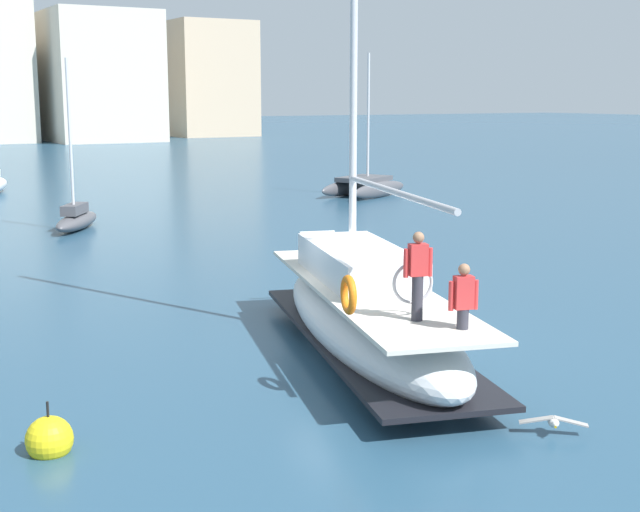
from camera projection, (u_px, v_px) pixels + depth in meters
name	position (u px, v px, depth m)	size (l,w,h in m)	color
ground_plane	(355.00, 343.00, 19.27)	(400.00, 400.00, 0.00)	#284C66
main_sailboat	(367.00, 312.00, 18.27)	(4.94, 9.89, 13.57)	silver
moored_sloop_far	(76.00, 218.00, 35.54)	(3.07, 3.98, 6.81)	#4C4C51
moored_cutter_left	(364.00, 185.00, 47.45)	(5.80, 4.59, 7.60)	#4C4C51
seagull	(554.00, 422.00, 14.02)	(0.93, 0.78, 0.17)	silver
mooring_buoy	(49.00, 439.00, 13.31)	(0.72, 0.72, 0.96)	yellow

